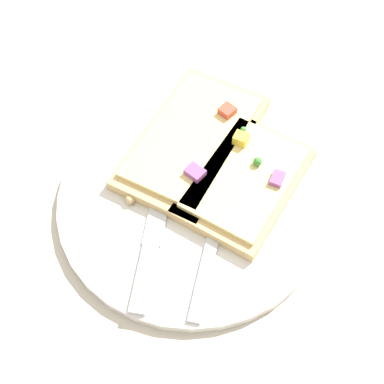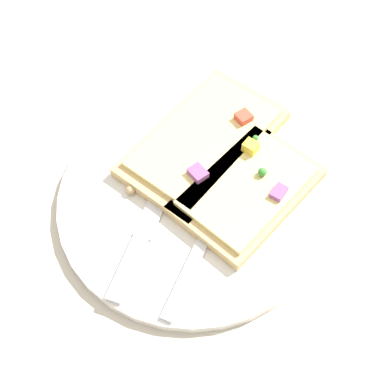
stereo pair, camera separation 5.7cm
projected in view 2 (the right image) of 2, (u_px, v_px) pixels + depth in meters
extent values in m
plane|color=#BCB29E|center=(192.00, 203.00, 0.59)|extent=(4.00, 4.00, 0.00)
cylinder|color=silver|center=(192.00, 200.00, 0.58)|extent=(0.29, 0.29, 0.01)
cube|color=silver|center=(194.00, 260.00, 0.53)|extent=(0.14, 0.02, 0.01)
cube|color=silver|center=(229.00, 187.00, 0.58)|extent=(0.05, 0.03, 0.01)
cube|color=silver|center=(251.00, 162.00, 0.60)|extent=(0.03, 0.00, 0.00)
cube|color=silver|center=(245.00, 160.00, 0.60)|extent=(0.03, 0.00, 0.00)
cube|color=silver|center=(239.00, 158.00, 0.60)|extent=(0.03, 0.00, 0.00)
cube|color=silver|center=(233.00, 156.00, 0.60)|extent=(0.03, 0.00, 0.00)
cube|color=silver|center=(128.00, 269.00, 0.53)|extent=(0.07, 0.02, 0.01)
cube|color=silver|center=(162.00, 192.00, 0.58)|extent=(0.12, 0.03, 0.00)
cube|color=tan|center=(204.00, 143.00, 0.61)|extent=(0.22, 0.16, 0.01)
cube|color=#E5CC7A|center=(204.00, 137.00, 0.60)|extent=(0.19, 0.14, 0.01)
cube|color=#D14733|center=(244.00, 117.00, 0.61)|extent=(0.02, 0.02, 0.01)
cube|color=#934C8E|center=(194.00, 172.00, 0.57)|extent=(0.02, 0.02, 0.01)
cube|color=tan|center=(247.00, 191.00, 0.57)|extent=(0.18, 0.15, 0.01)
cube|color=#E5CC7A|center=(248.00, 186.00, 0.56)|extent=(0.16, 0.13, 0.01)
sphere|color=#388433|center=(262.00, 172.00, 0.56)|extent=(0.01, 0.01, 0.01)
cube|color=yellow|center=(251.00, 147.00, 0.58)|extent=(0.02, 0.02, 0.01)
sphere|color=#388433|center=(255.00, 138.00, 0.59)|extent=(0.01, 0.01, 0.01)
cube|color=#934C8E|center=(279.00, 192.00, 0.55)|extent=(0.02, 0.02, 0.01)
sphere|color=tan|center=(205.00, 151.00, 0.60)|extent=(0.01, 0.01, 0.01)
sphere|color=tan|center=(233.00, 166.00, 0.60)|extent=(0.01, 0.01, 0.01)
sphere|color=tan|center=(131.00, 190.00, 0.58)|extent=(0.01, 0.01, 0.01)
sphere|color=tan|center=(134.00, 163.00, 0.60)|extent=(0.01, 0.01, 0.01)
sphere|color=tan|center=(127.00, 170.00, 0.59)|extent=(0.01, 0.01, 0.01)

